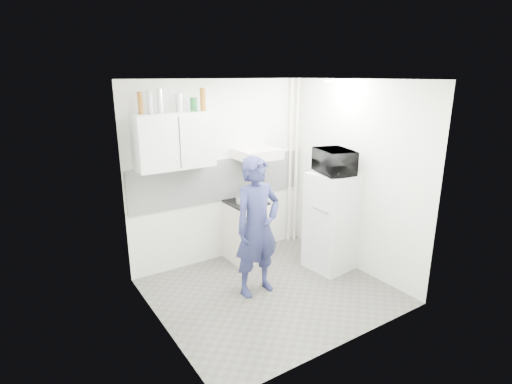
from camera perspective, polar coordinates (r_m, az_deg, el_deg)
floor at (r=5.23m, az=2.09°, el=-14.00°), size 2.80×2.80×0.00m
ceiling at (r=4.52m, az=2.44°, el=15.78°), size 2.80×2.80×0.00m
wall_back at (r=5.74m, az=-4.97°, el=2.76°), size 2.80×0.00×2.80m
wall_left at (r=4.10m, az=-13.96°, el=-3.28°), size 0.00×2.60×2.60m
wall_right at (r=5.61m, az=14.02°, el=2.01°), size 0.00×2.60×2.60m
person at (r=4.87m, az=0.19°, el=-5.00°), size 0.66×0.45×1.74m
stove at (r=5.92m, az=-1.44°, el=-5.60°), size 0.54×0.54×0.86m
fridge at (r=5.66m, az=10.70°, el=-4.15°), size 0.62×0.62×1.38m
stove_top at (r=5.77m, az=-1.47°, el=-1.47°), size 0.52×0.52×0.03m
saucepan at (r=5.66m, az=-1.93°, el=-1.09°), size 0.20×0.20×0.11m
microwave at (r=5.42m, az=11.17°, el=4.30°), size 0.67×0.53×0.32m
bottle_a at (r=4.99m, az=-16.19°, el=12.11°), size 0.06×0.06×0.26m
bottle_b at (r=5.02m, az=-14.94°, el=12.32°), size 0.07×0.07×0.28m
bottle_c at (r=5.06m, az=-13.55°, el=12.51°), size 0.07×0.07×0.29m
canister_a at (r=5.15m, az=-10.92°, el=12.38°), size 0.09×0.09×0.23m
canister_b at (r=5.23m, az=-8.88°, el=12.26°), size 0.09×0.09×0.18m
bottle_e at (r=5.28m, az=-7.60°, el=12.97°), size 0.07×0.07×0.29m
upper_cabinet at (r=5.17m, az=-11.58°, el=7.19°), size 1.00×0.35×0.70m
range_hood at (r=5.70m, az=0.17°, el=5.50°), size 0.60×0.50×0.14m
backsplash at (r=5.75m, az=-4.87°, el=1.76°), size 2.74×0.03×0.60m
pipe_a at (r=6.38m, az=5.74°, el=4.12°), size 0.05×0.05×2.60m
pipe_b at (r=6.31m, az=4.89°, el=3.99°), size 0.04×0.04×2.60m
ceiling_spot_fixture at (r=5.31m, az=10.29°, el=15.31°), size 0.10×0.10×0.02m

